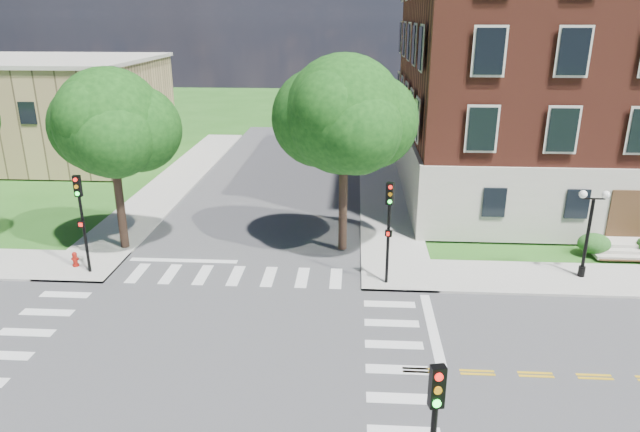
# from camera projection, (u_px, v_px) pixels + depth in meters

# --- Properties ---
(ground) EXTENTS (160.00, 160.00, 0.00)m
(ground) POSITION_uv_depth(u_px,v_px,m) (196.00, 363.00, 20.49)
(ground) COLOR #255718
(ground) RESTS_ON ground
(road_ew) EXTENTS (90.00, 12.00, 0.01)m
(road_ew) POSITION_uv_depth(u_px,v_px,m) (196.00, 363.00, 20.49)
(road_ew) COLOR #3D3D3F
(road_ew) RESTS_ON ground
(road_ns) EXTENTS (12.00, 90.00, 0.01)m
(road_ns) POSITION_uv_depth(u_px,v_px,m) (196.00, 363.00, 20.49)
(road_ns) COLOR #3D3D3F
(road_ns) RESTS_ON ground
(sidewalk_ne) EXTENTS (34.00, 34.00, 0.12)m
(sidewalk_ne) POSITION_uv_depth(u_px,v_px,m) (518.00, 223.00, 34.03)
(sidewalk_ne) COLOR #9E9B93
(sidewalk_ne) RESTS_ON ground
(sidewalk_nw) EXTENTS (34.00, 34.00, 0.12)m
(sidewalk_nw) POSITION_uv_depth(u_px,v_px,m) (20.00, 212.00, 35.82)
(sidewalk_nw) COLOR #9E9B93
(sidewalk_nw) RESTS_ON ground
(crosswalk_east) EXTENTS (2.20, 10.20, 0.02)m
(crosswalk_east) POSITION_uv_depth(u_px,v_px,m) (397.00, 370.00, 20.07)
(crosswalk_east) COLOR silver
(crosswalk_east) RESTS_ON ground
(stop_bar_east) EXTENTS (0.40, 5.50, 0.00)m
(stop_bar_east) POSITION_uv_depth(u_px,v_px,m) (432.00, 327.00, 22.80)
(stop_bar_east) COLOR silver
(stop_bar_east) RESTS_ON ground
(main_building) EXTENTS (30.60, 22.40, 16.50)m
(main_building) POSITION_uv_depth(u_px,v_px,m) (640.00, 71.00, 36.99)
(main_building) COLOR #B4B09E
(main_building) RESTS_ON ground
(secondary_building) EXTENTS (20.40, 15.40, 8.30)m
(secondary_building) POSITION_uv_depth(u_px,v_px,m) (32.00, 108.00, 48.55)
(secondary_building) COLOR #997F54
(secondary_building) RESTS_ON ground
(tree_c) EXTENTS (5.45, 5.45, 9.37)m
(tree_c) POSITION_uv_depth(u_px,v_px,m) (110.00, 123.00, 28.21)
(tree_c) COLOR #302418
(tree_c) RESTS_ON ground
(tree_d) EXTENTS (5.90, 5.90, 10.03)m
(tree_d) POSITION_uv_depth(u_px,v_px,m) (344.00, 115.00, 27.82)
(tree_d) COLOR #302418
(tree_d) RESTS_ON ground
(traffic_signal_ne) EXTENTS (0.38, 0.46, 4.80)m
(traffic_signal_ne) POSITION_uv_depth(u_px,v_px,m) (389.00, 220.00, 25.33)
(traffic_signal_ne) COLOR black
(traffic_signal_ne) RESTS_ON ground
(traffic_signal_nw) EXTENTS (0.33, 0.36, 4.80)m
(traffic_signal_nw) POSITION_uv_depth(u_px,v_px,m) (81.00, 212.00, 26.43)
(traffic_signal_nw) COLOR black
(traffic_signal_nw) RESTS_ON ground
(twin_lamp_west) EXTENTS (1.36, 0.36, 4.23)m
(twin_lamp_west) POSITION_uv_depth(u_px,v_px,m) (589.00, 229.00, 26.19)
(twin_lamp_west) COLOR black
(twin_lamp_west) RESTS_ON ground
(fire_hydrant) EXTENTS (0.35, 0.35, 0.75)m
(fire_hydrant) POSITION_uv_depth(u_px,v_px,m) (75.00, 260.00, 27.95)
(fire_hydrant) COLOR maroon
(fire_hydrant) RESTS_ON ground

